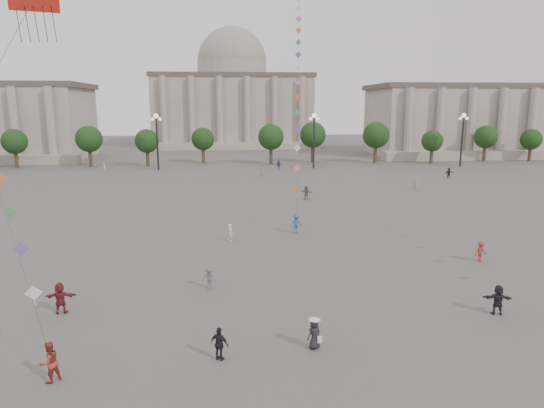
{
  "coord_description": "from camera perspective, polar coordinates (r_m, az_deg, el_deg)",
  "views": [
    {
      "loc": [
        -1.64,
        -23.6,
        12.16
      ],
      "look_at": [
        1.57,
        12.0,
        4.86
      ],
      "focal_mm": 32.0,
      "sensor_mm": 36.0,
      "label": 1
    }
  ],
  "objects": [
    {
      "name": "dragon_kite",
      "position": [
        26.58,
        -26.27,
        19.04
      ],
      "size": [
        3.71,
        5.45,
        18.9
      ],
      "color": "red",
      "rests_on": "ground"
    },
    {
      "name": "tree_row",
      "position": [
        101.84,
        -4.26,
        7.7
      ],
      "size": [
        137.12,
        5.12,
        8.0
      ],
      "color": "#35291A",
      "rests_on": "ground"
    },
    {
      "name": "person_crowd_12",
      "position": [
        63.62,
        4.07,
        1.35
      ],
      "size": [
        1.68,
        1.53,
        1.87
      ],
      "primitive_type": "imported",
      "rotation": [
        0.0,
        0.0,
        2.44
      ],
      "color": "slate",
      "rests_on": "ground"
    },
    {
      "name": "hall_east",
      "position": [
        140.33,
        28.3,
        8.66
      ],
      "size": [
        84.0,
        26.22,
        17.2
      ],
      "color": "gray",
      "rests_on": "ground"
    },
    {
      "name": "person_crowd_6",
      "position": [
        33.26,
        -7.4,
        -8.63
      ],
      "size": [
        1.05,
        0.71,
        1.5
      ],
      "primitive_type": "imported",
      "rotation": [
        0.0,
        0.0,
        6.11
      ],
      "color": "#5A5B5E",
      "rests_on": "ground"
    },
    {
      "name": "person_crowd_0",
      "position": [
        92.77,
        0.77,
        4.59
      ],
      "size": [
        1.15,
        0.58,
        1.88
      ],
      "primitive_type": "imported",
      "rotation": [
        0.0,
        0.0,
        0.11
      ],
      "color": "navy",
      "rests_on": "ground"
    },
    {
      "name": "person_crowd_9",
      "position": [
        87.57,
        20.09,
        3.45
      ],
      "size": [
        1.74,
        0.87,
        1.79
      ],
      "primitive_type": "imported",
      "rotation": [
        0.0,
        0.0,
        0.21
      ],
      "color": "black",
      "rests_on": "ground"
    },
    {
      "name": "person_crowd_3",
      "position": [
        32.02,
        25.04,
        -10.17
      ],
      "size": [
        1.75,
        0.87,
        1.81
      ],
      "primitive_type": "imported",
      "rotation": [
        0.0,
        0.0,
        2.93
      ],
      "color": "black",
      "rests_on": "ground"
    },
    {
      "name": "hat_person",
      "position": [
        25.48,
        5.01,
        -14.88
      ],
      "size": [
        0.92,
        0.82,
        1.69
      ],
      "color": "black",
      "rests_on": "ground"
    },
    {
      "name": "tourist_1",
      "position": [
        24.49,
        -6.19,
        -16.05
      ],
      "size": [
        1.06,
        0.87,
        1.69
      ],
      "primitive_type": "imported",
      "rotation": [
        0.0,
        0.0,
        2.59
      ],
      "color": "black",
      "rests_on": "ground"
    },
    {
      "name": "lamp_post_mid_east",
      "position": [
        95.19,
        4.97,
        8.6
      ],
      "size": [
        2.0,
        0.9,
        10.65
      ],
      "color": "#262628",
      "rests_on": "ground"
    },
    {
      "name": "person_crowd_4",
      "position": [
        84.75,
        -1.32,
        3.82
      ],
      "size": [
        1.41,
        1.23,
        1.55
      ],
      "primitive_type": "imported",
      "rotation": [
        0.0,
        0.0,
        3.8
      ],
      "color": "silver",
      "rests_on": "ground"
    },
    {
      "name": "ground",
      "position": [
        26.6,
        -1.09,
        -15.67
      ],
      "size": [
        360.0,
        360.0,
        0.0
      ],
      "primitive_type": "plane",
      "color": "#4E4B49",
      "rests_on": "ground"
    },
    {
      "name": "person_crowd_7",
      "position": [
        73.87,
        16.52,
        2.25
      ],
      "size": [
        1.64,
        0.83,
        1.69
      ],
      "primitive_type": "imported",
      "rotation": [
        0.0,
        0.0,
        2.92
      ],
      "color": "silver",
      "rests_on": "ground"
    },
    {
      "name": "tourist_2",
      "position": [
        31.83,
        -23.64,
        -10.09
      ],
      "size": [
        1.8,
        0.66,
        1.91
      ],
      "primitive_type": "imported",
      "rotation": [
        0.0,
        0.0,
        3.2
      ],
      "color": "maroon",
      "rests_on": "ground"
    },
    {
      "name": "hall_central",
      "position": [
        152.84,
        -4.65,
        12.28
      ],
      "size": [
        48.3,
        34.3,
        35.5
      ],
      "color": "gray",
      "rests_on": "ground"
    },
    {
      "name": "lamp_post_far_east",
      "position": [
        104.69,
        21.53,
        8.12
      ],
      "size": [
        2.0,
        0.9,
        10.65
      ],
      "color": "#262628",
      "rests_on": "ground"
    },
    {
      "name": "lamp_post_mid_west",
      "position": [
        94.67,
        -13.41,
        8.32
      ],
      "size": [
        2.0,
        0.9,
        10.65
      ],
      "color": "#262628",
      "rests_on": "ground"
    },
    {
      "name": "kite_flyer_0",
      "position": [
        24.74,
        -24.72,
        -16.54
      ],
      "size": [
        1.15,
        1.17,
        1.9
      ],
      "primitive_type": "imported",
      "rotation": [
        0.0,
        0.0,
        4.0
      ],
      "color": "maroon",
      "rests_on": "ground"
    },
    {
      "name": "kite_flyer_1",
      "position": [
        46.85,
        2.88,
        -2.3
      ],
      "size": [
        1.44,
        1.19,
        1.94
      ],
      "primitive_type": "imported",
      "rotation": [
        0.0,
        0.0,
        0.44
      ],
      "color": "#37587C",
      "rests_on": "ground"
    },
    {
      "name": "person_crowd_10",
      "position": [
        95.1,
        -19.12,
        4.07
      ],
      "size": [
        0.71,
        0.72,
        1.67
      ],
      "primitive_type": "imported",
      "rotation": [
        0.0,
        0.0,
        2.32
      ],
      "color": "beige",
      "rests_on": "ground"
    },
    {
      "name": "person_crowd_8",
      "position": [
        41.81,
        23.34,
        -5.16
      ],
      "size": [
        1.18,
        0.85,
        1.65
      ],
      "primitive_type": "imported",
      "rotation": [
        0.0,
        0.0,
        0.25
      ],
      "color": "brown",
      "rests_on": "ground"
    },
    {
      "name": "person_crowd_13",
      "position": [
        44.23,
        -4.91,
        -3.37
      ],
      "size": [
        0.59,
        0.7,
        1.62
      ],
      "primitive_type": "imported",
      "rotation": [
        0.0,
        0.0,
        1.98
      ],
      "color": "white",
      "rests_on": "ground"
    }
  ]
}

